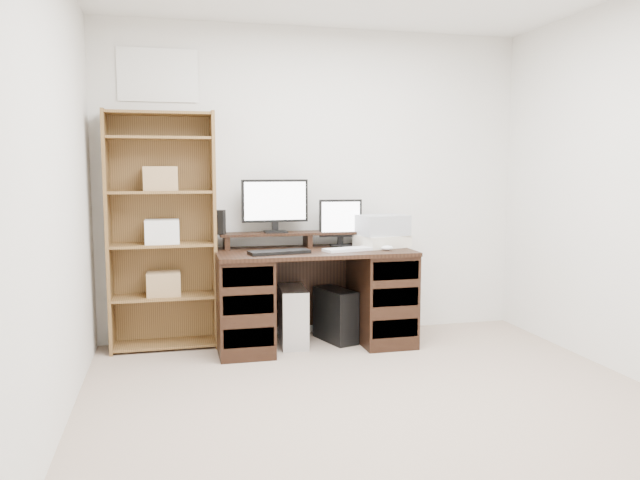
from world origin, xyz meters
name	(u,v)px	position (x,y,z in m)	size (l,w,h in m)	color
room	(405,193)	(0.00, 0.00, 1.25)	(3.54, 4.04, 2.54)	tan
desk	(314,296)	(-0.10, 1.64, 0.39)	(1.50, 0.70, 0.75)	black
riser_shelf	(308,235)	(-0.10, 1.85, 0.84)	(1.40, 0.22, 0.12)	black
monitor_wide	(275,203)	(-0.37, 1.85, 1.10)	(0.53, 0.14, 0.42)	black
monitor_small	(340,221)	(0.16, 1.81, 0.96)	(0.35, 0.14, 0.38)	black
speaker	(220,222)	(-0.80, 1.81, 0.96)	(0.08, 0.08, 0.19)	black
keyboard_black	(279,252)	(-0.40, 1.48, 0.76)	(0.45, 0.15, 0.03)	black
keyboard_white	(352,249)	(0.18, 1.53, 0.76)	(0.46, 0.14, 0.02)	silver
mouse	(387,248)	(0.44, 1.48, 0.77)	(0.10, 0.06, 0.04)	white
printer	(382,241)	(0.47, 1.69, 0.80)	(0.38, 0.29, 0.10)	beige
basket	(382,225)	(0.47, 1.69, 0.93)	(0.37, 0.27, 0.16)	#A1A6AC
tower_silver	(293,316)	(-0.26, 1.70, 0.22)	(0.20, 0.45, 0.45)	silver
tower_black	(335,315)	(0.09, 1.71, 0.21)	(0.29, 0.45, 0.42)	black
bookshelf	(162,229)	(-1.23, 1.86, 0.92)	(0.80, 0.30, 1.80)	brown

